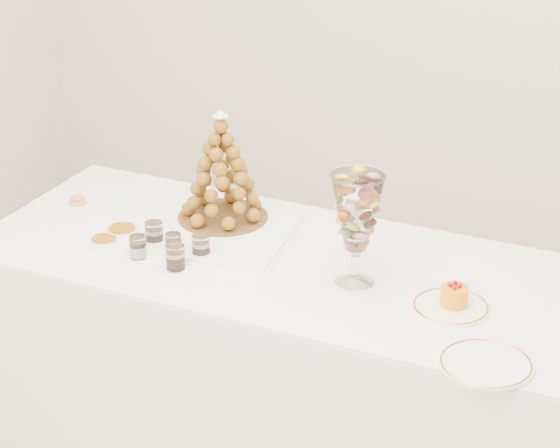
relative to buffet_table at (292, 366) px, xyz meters
The scene contains 15 objects.
buffet_table is the anchor object (origin of this frame).
lace_tray 0.51m from the buffet_table, behind, with size 0.54×0.40×0.02m, color white.
macaron_vase 0.64m from the buffet_table, ahead, with size 0.15×0.15×0.34m.
cake_plate 0.65m from the buffet_table, ahead, with size 0.22×0.22×0.01m, color white.
spare_plate 0.86m from the buffet_table, 22.46° to the right, with size 0.24×0.24×0.01m, color white.
pink_tart 0.93m from the buffet_table, behind, with size 0.06×0.06×0.04m.
verrine_a 0.61m from the buffet_table, 166.13° to the right, with size 0.06×0.06×0.08m, color white.
verrine_b 0.55m from the buffet_table, 160.15° to the right, with size 0.05×0.05×0.07m, color white.
verrine_c 0.50m from the buffet_table, 155.95° to the right, with size 0.06×0.06×0.07m, color white.
verrine_d 0.63m from the buffet_table, 154.92° to the right, with size 0.05×0.05×0.07m, color white.
verrine_e 0.55m from the buffet_table, 143.66° to the right, with size 0.06×0.06×0.08m, color white.
ramekin_back 0.69m from the buffet_table, 168.59° to the right, with size 0.10×0.10×0.03m, color white.
ramekin_front 0.71m from the buffet_table, 161.19° to the right, with size 0.09×0.09×0.03m, color white.
croquembouche 0.68m from the buffet_table, 157.63° to the left, with size 0.31×0.31×0.37m.
mousse_cake 0.68m from the buffet_table, ahead, with size 0.08×0.08×0.07m.
Camera 1 is at (1.31, -2.25, 2.27)m, focal length 70.00 mm.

